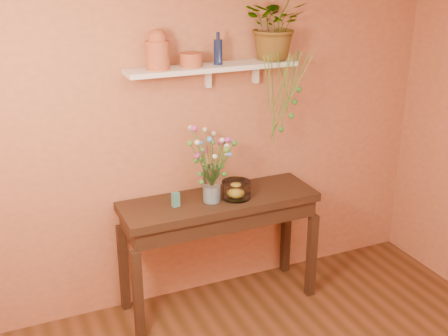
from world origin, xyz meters
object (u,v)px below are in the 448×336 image
object	(u,v)px
glass_vase	(212,187)
blue_bottle	(218,51)
bouquet	(212,150)
spider_plant	(276,24)
glass_bowl	(236,190)
terracotta_jug	(158,50)
sideboard	(219,214)

from	to	relation	value
glass_vase	blue_bottle	bearing A→B (deg)	53.09
blue_bottle	bouquet	world-z (taller)	blue_bottle
blue_bottle	glass_vase	distance (m)	1.01
spider_plant	glass_vase	world-z (taller)	spider_plant
glass_vase	bouquet	world-z (taller)	bouquet
blue_bottle	glass_bowl	bearing A→B (deg)	-70.04
terracotta_jug	bouquet	size ratio (longest dim) A/B	0.60
sideboard	spider_plant	world-z (taller)	spider_plant
sideboard	terracotta_jug	xyz separation A→B (m)	(-0.41, 0.13, 1.27)
glass_vase	glass_bowl	xyz separation A→B (m)	(0.20, -0.01, -0.06)
glass_bowl	glass_vase	bearing A→B (deg)	176.38
blue_bottle	bouquet	bearing A→B (deg)	-127.36
spider_plant	bouquet	xyz separation A→B (m)	(-0.61, -0.19, -0.86)
sideboard	spider_plant	xyz separation A→B (m)	(0.54, 0.16, 1.41)
glass_bowl	bouquet	bearing A→B (deg)	173.18
terracotta_jug	glass_bowl	distance (m)	1.21
blue_bottle	spider_plant	bearing A→B (deg)	2.65
terracotta_jug	blue_bottle	size ratio (longest dim) A/B	1.18
sideboard	glass_bowl	distance (m)	0.24
sideboard	glass_bowl	world-z (taller)	glass_bowl
glass_vase	glass_bowl	size ratio (longest dim) A/B	1.24
spider_plant	blue_bottle	bearing A→B (deg)	-177.35
glass_vase	bouquet	bearing A→B (deg)	60.88
terracotta_jug	glass_vase	distance (m)	1.08
blue_bottle	glass_bowl	size ratio (longest dim) A/B	1.05
sideboard	glass_bowl	xyz separation A→B (m)	(0.12, -0.05, 0.20)
glass_vase	bouquet	xyz separation A→B (m)	(0.01, 0.01, 0.29)
glass_vase	glass_bowl	bearing A→B (deg)	-3.62
terracotta_jug	bouquet	bearing A→B (deg)	-25.77
terracotta_jug	glass_vase	bearing A→B (deg)	-27.63
spider_plant	glass_bowl	bearing A→B (deg)	-153.46
sideboard	bouquet	xyz separation A→B (m)	(-0.07, -0.03, 0.54)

